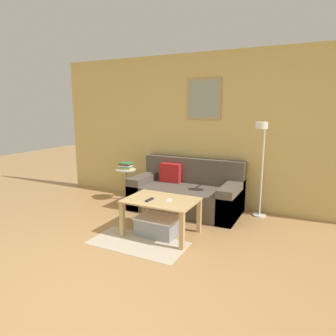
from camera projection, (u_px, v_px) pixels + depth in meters
name	position (u px, v px, depth m)	size (l,w,h in m)	color
ground_plane	(90.00, 287.00, 2.84)	(16.00, 16.00, 0.00)	tan
wall_back	(200.00, 130.00, 5.11)	(5.60, 0.09, 2.55)	#D6B76B
area_rug	(138.00, 243.00, 3.75)	(1.21, 0.61, 0.01)	#C1B299
couch	(186.00, 193.00, 4.93)	(1.75, 0.87, 0.83)	brown
coffee_table	(161.00, 206.00, 3.95)	(0.93, 0.65, 0.48)	tan
storage_bin	(158.00, 225.00, 3.99)	(0.55, 0.41, 0.24)	gray
floor_lamp	(261.00, 153.00, 4.34)	(0.20, 0.49, 1.47)	white
side_table	(126.00, 182.00, 5.42)	(0.37, 0.37, 0.58)	silver
book_stack	(126.00, 166.00, 5.37)	(0.24, 0.19, 0.12)	#D8C666
remote_control	(150.00, 200.00, 3.88)	(0.04, 0.15, 0.02)	#232328
cell_phone	(169.00, 200.00, 3.88)	(0.07, 0.14, 0.01)	silver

